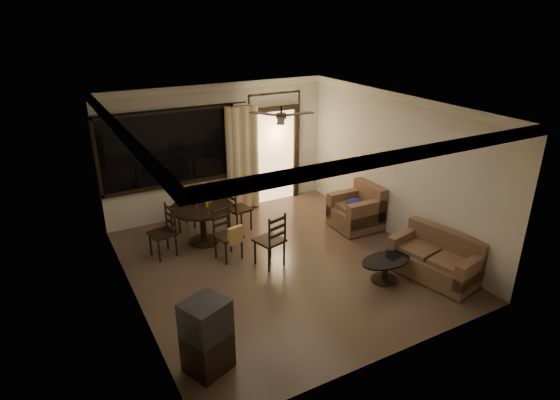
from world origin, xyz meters
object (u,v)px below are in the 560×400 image
tv_cabinet (207,336)px  armchair (358,211)px  side_chair (270,249)px  dining_chair_south (229,243)px  coffee_table (385,267)px  dining_table (202,214)px  dining_chair_east (239,217)px  dining_chair_west (164,241)px  sofa (437,259)px  dining_chair_north (183,215)px

tv_cabinet → armchair: size_ratio=1.10×
tv_cabinet → side_chair: size_ratio=0.98×
dining_chair_south → coffee_table: (1.98, -1.93, -0.04)m
dining_table → coffee_table: bearing=-52.2°
dining_chair_east → armchair: 2.44m
dining_chair_west → dining_chair_east: bearing=90.0°
dining_table → dining_chair_west: bearing=-168.2°
armchair → side_chair: 2.34m
dining_chair_south → side_chair: bearing=-57.2°
coffee_table → side_chair: size_ratio=0.89×
sofa → dining_table: bearing=122.8°
sofa → tv_cabinet: bearing=171.7°
tv_cabinet → side_chair: bearing=23.0°
coffee_table → side_chair: bearing=136.2°
coffee_table → dining_table: bearing=127.8°
dining_chair_west → dining_chair_east: size_ratio=1.00×
dining_chair_east → dining_chair_north: (-0.98, 0.60, 0.00)m
dining_chair_east → dining_chair_north: size_ratio=1.00×
sofa → coffee_table: size_ratio=1.74×
dining_table → dining_chair_south: 0.90m
dining_chair_west → sofa: size_ratio=0.61×
tv_cabinet → armchair: 4.80m
tv_cabinet → dining_chair_north: bearing=53.8°
dining_chair_south → coffee_table: size_ratio=1.06×
armchair → dining_chair_east: bearing=155.2°
dining_chair_west → sofa: dining_chair_west is taller
dining_chair_south → dining_chair_north: same height
dining_chair_west → armchair: 3.90m
sofa → dining_chair_north: bearing=117.9°
sofa → dining_chair_east: bearing=112.4°
dining_chair_north → coffee_table: dining_chair_north is taller
sofa → side_chair: (-2.28, 1.66, -0.01)m
dining_chair_east → tv_cabinet: bearing=138.8°
dining_chair_east → side_chair: bearing=164.7°
dining_chair_west → sofa: 4.79m
sofa → armchair: size_ratio=1.73×
dining_chair_west → sofa: bearing=41.3°
coffee_table → side_chair: 1.98m
dining_chair_north → sofa: 4.97m
dining_table → dining_chair_east: size_ratio=1.24×
side_chair → dining_chair_east: bearing=-108.2°
dining_chair_east → tv_cabinet: 3.99m
dining_table → dining_chair_west: dining_table is taller
tv_cabinet → coffee_table: 3.35m
dining_table → armchair: dining_table is taller
dining_chair_west → armchair: bearing=67.4°
dining_chair_north → coffee_table: 4.23m
armchair → coffee_table: bearing=-113.4°
dining_chair_west → armchair: dining_chair_west is taller
side_chair → armchair: bearing=177.5°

